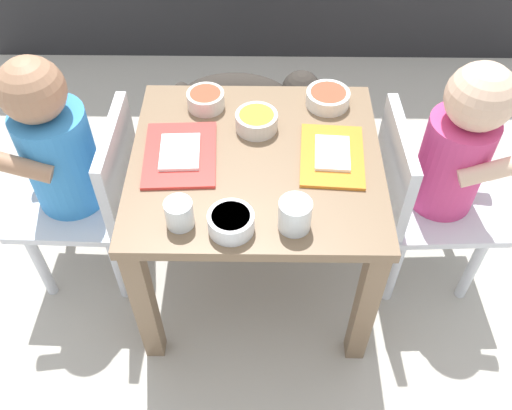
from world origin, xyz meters
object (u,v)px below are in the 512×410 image
(cereal_bowl_left_side, at_px, (231,222))
(veggie_bowl_near, at_px, (328,98))
(dining_table, at_px, (256,184))
(dog, at_px, (246,100))
(water_cup_right, at_px, (295,216))
(seated_child_right, at_px, (449,159))
(food_tray_right, at_px, (332,155))
(water_cup_left, at_px, (179,215))
(veggie_bowl_far, at_px, (257,121))
(seated_child_left, at_px, (64,156))
(cereal_bowl_right_side, at_px, (206,99))
(food_tray_left, at_px, (180,154))

(cereal_bowl_left_side, bearing_deg, veggie_bowl_near, 61.04)
(dining_table, distance_m, dog, 0.54)
(dog, height_order, water_cup_right, water_cup_right)
(seated_child_right, relative_size, food_tray_right, 3.23)
(dog, bearing_deg, water_cup_left, -98.88)
(seated_child_right, relative_size, veggie_bowl_far, 6.80)
(veggie_bowl_near, bearing_deg, seated_child_right, -30.19)
(seated_child_left, relative_size, veggie_bowl_near, 6.42)
(dog, bearing_deg, water_cup_right, -80.76)
(cereal_bowl_right_side, relative_size, cereal_bowl_left_side, 0.98)
(dining_table, relative_size, food_tray_right, 2.71)
(veggie_bowl_near, bearing_deg, cereal_bowl_left_side, -118.96)
(seated_child_right, distance_m, water_cup_left, 0.63)
(dining_table, distance_m, cereal_bowl_right_side, 0.24)
(seated_child_left, bearing_deg, food_tray_left, -5.65)
(food_tray_left, relative_size, water_cup_right, 3.17)
(food_tray_right, xyz_separation_m, veggie_bowl_near, (0.00, 0.18, 0.01))
(food_tray_right, relative_size, veggie_bowl_near, 1.97)
(food_tray_left, bearing_deg, water_cup_right, -38.84)
(dining_table, relative_size, food_tray_left, 2.61)
(seated_child_left, xyz_separation_m, dog, (0.40, 0.48, -0.22))
(seated_child_right, relative_size, dog, 1.43)
(seated_child_right, xyz_separation_m, cereal_bowl_right_side, (-0.56, 0.14, 0.05))
(seated_child_left, bearing_deg, veggie_bowl_near, 14.53)
(cereal_bowl_right_side, bearing_deg, food_tray_right, -30.72)
(dog, xyz_separation_m, food_tray_left, (-0.13, -0.51, 0.25))
(food_tray_right, bearing_deg, veggie_bowl_far, 150.33)
(dining_table, bearing_deg, veggie_bowl_far, 89.46)
(dog, distance_m, veggie_bowl_far, 0.49)
(water_cup_left, distance_m, veggie_bowl_far, 0.32)
(food_tray_left, bearing_deg, veggie_bowl_far, 29.39)
(cereal_bowl_left_side, bearing_deg, water_cup_right, 4.12)
(food_tray_left, height_order, cereal_bowl_left_side, cereal_bowl_left_side)
(cereal_bowl_left_side, bearing_deg, food_tray_right, 43.95)
(veggie_bowl_far, height_order, cereal_bowl_left_side, same)
(food_tray_left, height_order, water_cup_right, water_cup_right)
(water_cup_right, relative_size, veggie_bowl_far, 0.69)
(seated_child_left, distance_m, veggie_bowl_near, 0.63)
(water_cup_left, bearing_deg, cereal_bowl_left_side, -7.40)
(food_tray_left, relative_size, cereal_bowl_right_side, 2.38)
(dining_table, height_order, dog, dining_table)
(veggie_bowl_far, xyz_separation_m, cereal_bowl_right_side, (-0.12, 0.08, -0.00))
(dining_table, distance_m, water_cup_right, 0.23)
(seated_child_left, xyz_separation_m, food_tray_left, (0.27, -0.03, 0.03))
(seated_child_right, relative_size, cereal_bowl_right_side, 7.40)
(dining_table, height_order, veggie_bowl_near, veggie_bowl_near)
(seated_child_left, height_order, food_tray_right, seated_child_left)
(seated_child_left, bearing_deg, water_cup_left, -36.97)
(cereal_bowl_left_side, distance_m, veggie_bowl_near, 0.44)
(dining_table, xyz_separation_m, veggie_bowl_far, (0.00, 0.10, 0.10))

